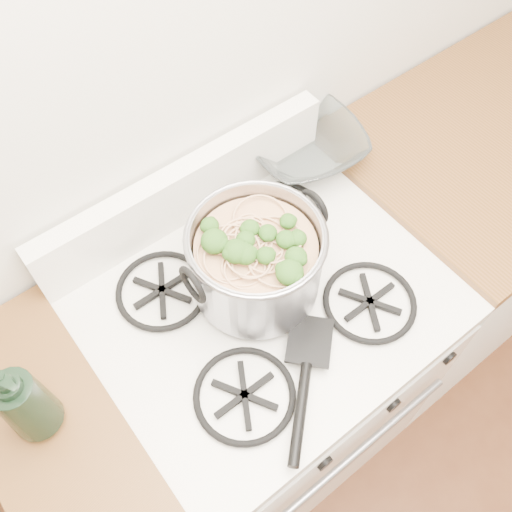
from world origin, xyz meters
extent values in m
plane|color=silver|center=(0.00, 1.60, 1.35)|extent=(3.60, 0.00, 3.60)
cube|color=white|center=(0.00, 1.27, 0.41)|extent=(0.76, 0.65, 0.81)
cube|color=white|center=(0.00, 1.27, 0.88)|extent=(0.76, 0.65, 0.04)
cube|color=black|center=(0.00, 0.95, 0.42)|extent=(0.58, 0.02, 0.46)
cube|color=black|center=(0.00, 1.27, 0.91)|extent=(0.60, 0.56, 0.02)
cylinder|color=black|center=(-0.10, 0.95, 0.78)|extent=(0.04, 0.03, 0.04)
cylinder|color=black|center=(0.10, 0.95, 0.78)|extent=(0.04, 0.03, 0.04)
cylinder|color=black|center=(0.28, 0.95, 0.78)|extent=(0.04, 0.03, 0.04)
cube|color=silver|center=(-0.51, 1.27, 0.44)|extent=(0.25, 0.65, 0.88)
cube|color=#523414|center=(-0.51, 1.27, 0.90)|extent=(0.25, 0.65, 0.04)
cube|color=silver|center=(0.88, 1.27, 0.44)|extent=(1.00, 0.65, 0.88)
cylinder|color=#95959D|center=(0.00, 1.30, 1.01)|extent=(0.27, 0.27, 0.18)
torus|color=#95959D|center=(0.00, 1.30, 1.10)|extent=(0.28, 0.28, 0.01)
torus|color=black|center=(-0.15, 1.30, 1.07)|extent=(0.01, 0.08, 0.08)
torus|color=black|center=(0.15, 1.30, 1.07)|extent=(0.01, 0.08, 0.08)
cylinder|color=#B17E53|center=(0.00, 1.30, 1.00)|extent=(0.25, 0.25, 0.15)
sphere|color=#285316|center=(0.00, 1.30, 1.09)|extent=(0.04, 0.04, 0.04)
sphere|color=#285316|center=(0.00, 1.30, 1.09)|extent=(0.04, 0.04, 0.04)
sphere|color=#285316|center=(0.00, 1.30, 1.09)|extent=(0.04, 0.04, 0.04)
sphere|color=#285316|center=(0.00, 1.30, 1.09)|extent=(0.04, 0.04, 0.04)
sphere|color=#285316|center=(0.00, 1.30, 1.09)|extent=(0.04, 0.04, 0.04)
sphere|color=#285316|center=(0.00, 1.30, 1.09)|extent=(0.04, 0.04, 0.04)
sphere|color=#285316|center=(0.00, 1.30, 1.09)|extent=(0.04, 0.04, 0.04)
sphere|color=#285316|center=(0.00, 1.30, 1.09)|extent=(0.04, 0.04, 0.04)
sphere|color=#285316|center=(0.00, 1.30, 1.09)|extent=(0.04, 0.04, 0.04)
sphere|color=#285316|center=(0.00, 1.30, 1.09)|extent=(0.04, 0.04, 0.04)
sphere|color=#285316|center=(0.00, 1.30, 1.09)|extent=(0.04, 0.04, 0.04)
sphere|color=#285316|center=(0.00, 1.30, 1.09)|extent=(0.04, 0.04, 0.04)
sphere|color=#285316|center=(0.00, 1.30, 1.09)|extent=(0.04, 0.04, 0.04)
imported|color=white|center=(0.33, 1.53, 0.94)|extent=(0.13, 0.13, 0.03)
imported|color=black|center=(-0.51, 1.31, 1.04)|extent=(0.12, 0.12, 0.24)
camera|label=1|loc=(-0.39, 0.80, 2.00)|focal=40.00mm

